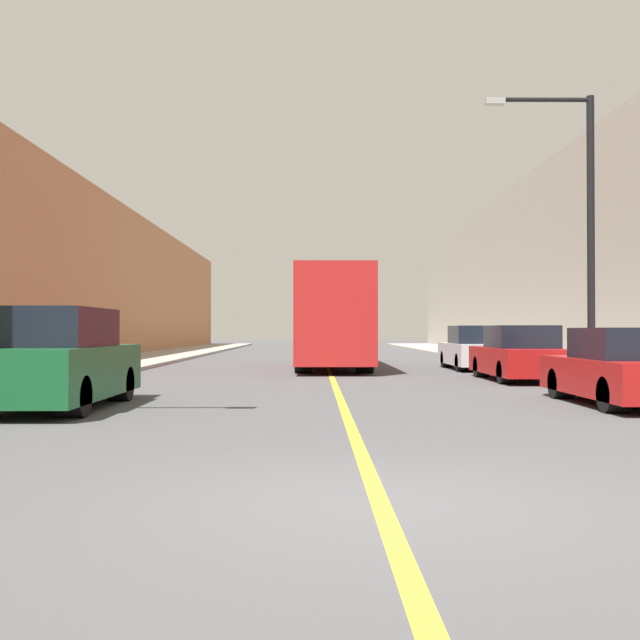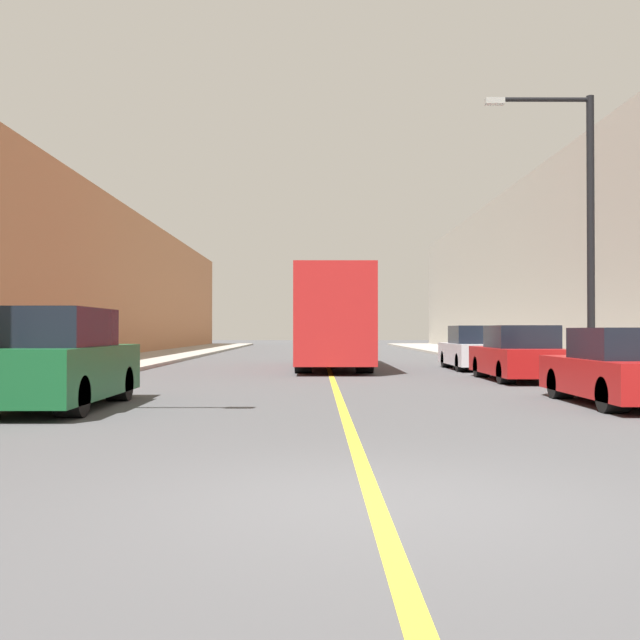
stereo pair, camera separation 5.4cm
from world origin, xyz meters
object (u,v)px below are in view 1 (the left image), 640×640
(car_right_mid, at_px, (519,356))
(car_right_near, at_px, (626,370))
(car_right_far, at_px, (475,350))
(bus, at_px, (332,318))
(parked_suv_left, at_px, (56,362))
(street_lamp_right, at_px, (581,215))

(car_right_mid, bearing_deg, car_right_near, -89.12)
(car_right_mid, relative_size, car_right_far, 1.01)
(car_right_mid, distance_m, car_right_far, 5.82)
(car_right_far, bearing_deg, bus, 169.14)
(bus, relative_size, car_right_near, 2.34)
(bus, distance_m, car_right_near, 14.66)
(car_right_mid, xyz_separation_m, car_right_far, (0.00, 5.82, 0.01))
(parked_suv_left, relative_size, car_right_near, 1.07)
(car_right_far, distance_m, street_lamp_right, 8.02)
(bus, height_order, parked_suv_left, bus)
(car_right_far, bearing_deg, car_right_mid, -90.03)
(car_right_near, xyz_separation_m, car_right_far, (-0.10, 12.69, 0.05))
(car_right_near, distance_m, car_right_far, 12.69)
(car_right_far, xyz_separation_m, street_lamp_right, (1.32, -6.97, 3.73))
(bus, relative_size, parked_suv_left, 2.19)
(bus, xyz_separation_m, street_lamp_right, (6.39, -7.94, 2.57))
(car_right_near, xyz_separation_m, street_lamp_right, (1.22, 5.72, 3.78))
(bus, bearing_deg, parked_suv_left, -110.33)
(car_right_mid, bearing_deg, car_right_far, 89.97)
(parked_suv_left, distance_m, car_right_near, 10.45)
(bus, height_order, car_right_near, bus)
(car_right_near, bearing_deg, car_right_mid, 90.88)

